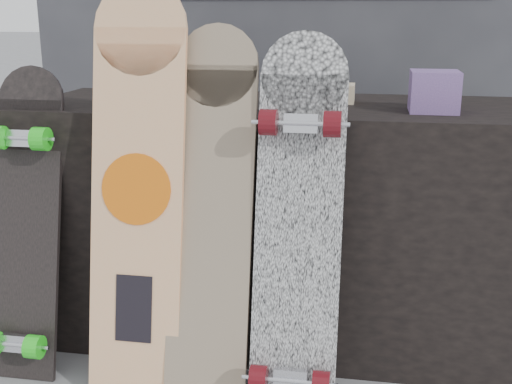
% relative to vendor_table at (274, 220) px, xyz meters
% --- Properties ---
extents(vendor_table, '(1.60, 0.60, 0.80)m').
position_rel_vendor_table_xyz_m(vendor_table, '(0.00, 0.00, 0.00)').
color(vendor_table, black).
rests_on(vendor_table, ground).
extents(booth, '(2.40, 0.22, 2.20)m').
position_rel_vendor_table_xyz_m(booth, '(0.00, 0.85, 0.70)').
color(booth, '#343339').
rests_on(booth, ground).
extents(merch_box_purple, '(0.18, 0.12, 0.10)m').
position_rel_vendor_table_xyz_m(merch_box_purple, '(-0.30, 0.08, 0.45)').
color(merch_box_purple, '#593E80').
rests_on(merch_box_purple, vendor_table).
extents(merch_box_small, '(0.14, 0.14, 0.12)m').
position_rel_vendor_table_xyz_m(merch_box_small, '(0.49, -0.09, 0.46)').
color(merch_box_small, '#593E80').
rests_on(merch_box_small, vendor_table).
extents(merch_box_flat, '(0.22, 0.10, 0.06)m').
position_rel_vendor_table_xyz_m(merch_box_flat, '(0.14, 0.06, 0.43)').
color(merch_box_flat, '#D1B78C').
rests_on(merch_box_flat, vendor_table).
extents(longboard_geisha, '(0.27, 0.26, 1.18)m').
position_rel_vendor_table_xyz_m(longboard_geisha, '(-0.33, -0.40, 0.22)').
color(longboard_geisha, beige).
rests_on(longboard_geisha, ground).
extents(longboard_celtic, '(0.23, 0.29, 1.06)m').
position_rel_vendor_table_xyz_m(longboard_celtic, '(-0.12, -0.39, 0.16)').
color(longboard_celtic, beige).
rests_on(longboard_celtic, ground).
extents(longboard_cascadia, '(0.24, 0.31, 1.04)m').
position_rel_vendor_table_xyz_m(longboard_cascadia, '(0.13, -0.43, 0.14)').
color(longboard_cascadia, white).
rests_on(longboard_cascadia, ground).
extents(skateboard_dark, '(0.21, 0.31, 0.93)m').
position_rel_vendor_table_xyz_m(skateboard_dark, '(-0.71, -0.36, 0.08)').
color(skateboard_dark, black).
rests_on(skateboard_dark, ground).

